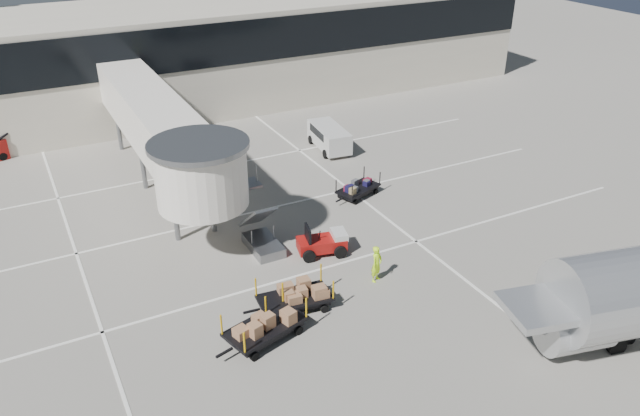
# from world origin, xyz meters

# --- Properties ---
(ground) EXTENTS (140.00, 140.00, 0.00)m
(ground) POSITION_xyz_m (0.00, 0.00, 0.00)
(ground) COLOR gray
(ground) RESTS_ON ground
(lane_markings) EXTENTS (40.00, 30.00, 0.02)m
(lane_markings) POSITION_xyz_m (-0.67, 9.33, 0.01)
(lane_markings) COLOR white
(lane_markings) RESTS_ON ground
(terminal) EXTENTS (64.00, 12.11, 15.20)m
(terminal) POSITION_xyz_m (-0.35, 29.94, 4.11)
(terminal) COLOR beige
(terminal) RESTS_ON ground
(jet_bridge) EXTENTS (5.70, 20.40, 6.03)m
(jet_bridge) POSITION_xyz_m (-3.97, 12.26, 4.28)
(jet_bridge) COLOR white
(jet_bridge) RESTS_ON ground
(baggage_tug) EXTENTS (2.66, 2.04, 1.61)m
(baggage_tug) POSITION_xyz_m (1.14, 3.29, 0.59)
(baggage_tug) COLOR maroon
(baggage_tug) RESTS_ON ground
(suitcase_cart) EXTENTS (3.40, 2.21, 1.31)m
(suitcase_cart) POSITION_xyz_m (5.97, 8.02, 0.47)
(suitcase_cart) COLOR black
(suitcase_cart) RESTS_ON ground
(box_cart_near) EXTENTS (4.00, 1.90, 1.54)m
(box_cart_near) POSITION_xyz_m (-2.14, -0.23, 0.60)
(box_cart_near) COLOR black
(box_cart_near) RESTS_ON ground
(box_cart_far) EXTENTS (4.19, 2.51, 1.61)m
(box_cart_far) POSITION_xyz_m (-4.11, -1.41, 0.59)
(box_cart_far) COLOR black
(box_cart_far) RESTS_ON ground
(ground_worker) EXTENTS (0.80, 0.71, 1.84)m
(ground_worker) POSITION_xyz_m (2.23, -0.03, 0.92)
(ground_worker) COLOR #C2FF1A
(ground_worker) RESTS_ON ground
(minivan) EXTENTS (2.27, 4.44, 1.62)m
(minivan) POSITION_xyz_m (7.98, 15.42, 0.97)
(minivan) COLOR silver
(minivan) RESTS_ON ground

